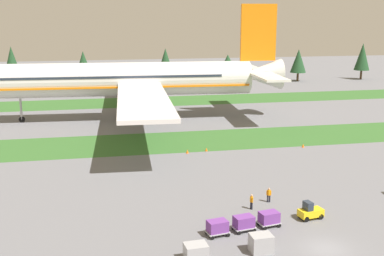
# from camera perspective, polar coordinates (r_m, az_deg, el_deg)

# --- Properties ---
(ground_plane) EXTENTS (400.00, 400.00, 0.00)m
(ground_plane) POSITION_cam_1_polar(r_m,az_deg,el_deg) (48.26, 15.37, -13.43)
(ground_plane) COLOR slate
(grass_strip_near) EXTENTS (320.00, 14.10, 0.01)m
(grass_strip_near) POSITION_cam_1_polar(r_m,az_deg,el_deg) (84.95, 2.99, -1.36)
(grass_strip_near) COLOR #336028
(grass_strip_near) RESTS_ON ground
(grass_strip_far) EXTENTS (320.00, 14.10, 0.01)m
(grass_strip_far) POSITION_cam_1_polar(r_m,az_deg,el_deg) (123.46, -1.56, 3.21)
(grass_strip_far) COLOR #336028
(grass_strip_far) RESTS_ON ground
(airliner) EXTENTS (62.81, 77.39, 23.35)m
(airliner) POSITION_cam_1_polar(r_m,az_deg,el_deg) (100.81, -7.04, 5.70)
(airliner) COLOR silver
(airliner) RESTS_ON ground
(baggage_tug) EXTENTS (2.80, 1.76, 1.97)m
(baggage_tug) POSITION_cam_1_polar(r_m,az_deg,el_deg) (53.98, 13.62, -9.46)
(baggage_tug) COLOR yellow
(baggage_tug) RESTS_ON ground
(cargo_dolly_lead) EXTENTS (2.44, 1.88, 1.55)m
(cargo_dolly_lead) POSITION_cam_1_polar(r_m,az_deg,el_deg) (51.35, 8.97, -10.31)
(cargo_dolly_lead) COLOR #A3A3A8
(cargo_dolly_lead) RESTS_ON ground
(cargo_dolly_second) EXTENTS (2.44, 1.88, 1.55)m
(cargo_dolly_second) POSITION_cam_1_polar(r_m,az_deg,el_deg) (50.02, 6.06, -10.87)
(cargo_dolly_second) COLOR #A3A3A8
(cargo_dolly_second) RESTS_ON ground
(cargo_dolly_third) EXTENTS (2.44, 1.88, 1.55)m
(cargo_dolly_third) POSITION_cam_1_polar(r_m,az_deg,el_deg) (48.83, 2.99, -11.43)
(cargo_dolly_third) COLOR #A3A3A8
(cargo_dolly_third) RESTS_ON ground
(ground_crew_marshaller) EXTENTS (0.36, 0.55, 1.74)m
(ground_crew_marshaller) POSITION_cam_1_polar(r_m,az_deg,el_deg) (55.30, 6.96, -8.47)
(ground_crew_marshaller) COLOR black
(ground_crew_marshaller) RESTS_ON ground
(ground_crew_loader) EXTENTS (0.55, 0.36, 1.74)m
(ground_crew_loader) POSITION_cam_1_polar(r_m,az_deg,el_deg) (57.55, 8.95, -7.65)
(ground_crew_loader) COLOR black
(ground_crew_loader) RESTS_ON ground
(uld_container_0) EXTENTS (2.12, 1.75, 1.54)m
(uld_container_0) POSITION_cam_1_polar(r_m,az_deg,el_deg) (44.34, 0.46, -14.31)
(uld_container_0) COLOR #A3A3A8
(uld_container_0) RESTS_ON ground
(uld_container_1) EXTENTS (2.06, 1.68, 1.69)m
(uld_container_1) POSITION_cam_1_polar(r_m,az_deg,el_deg) (46.16, 8.06, -13.17)
(uld_container_1) COLOR #A3A3A8
(uld_container_1) RESTS_ON ground
(taxiway_marker_0) EXTENTS (0.44, 0.44, 0.55)m
(taxiway_marker_0) POSITION_cam_1_polar(r_m,az_deg,el_deg) (77.71, 1.69, -2.51)
(taxiway_marker_0) COLOR orange
(taxiway_marker_0) RESTS_ON ground
(taxiway_marker_1) EXTENTS (0.44, 0.44, 0.58)m
(taxiway_marker_1) POSITION_cam_1_polar(r_m,az_deg,el_deg) (81.90, 12.83, -2.01)
(taxiway_marker_1) COLOR orange
(taxiway_marker_1) RESTS_ON ground
(taxiway_marker_2) EXTENTS (0.44, 0.44, 0.59)m
(taxiway_marker_2) POSITION_cam_1_polar(r_m,az_deg,el_deg) (76.46, -0.55, -2.75)
(taxiway_marker_2) COLOR orange
(taxiway_marker_2) RESTS_ON ground
(distant_tree_line) EXTENTS (183.67, 9.78, 12.43)m
(distant_tree_line) POSITION_cam_1_polar(r_m,az_deg,el_deg) (152.53, -0.78, 7.71)
(distant_tree_line) COLOR #4C3823
(distant_tree_line) RESTS_ON ground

